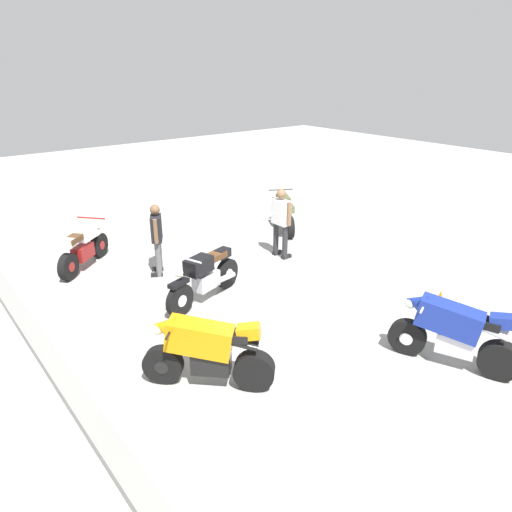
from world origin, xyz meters
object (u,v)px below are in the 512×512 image
at_px(motorcycle_cream_vintage, 83,248).
at_px(motorcycle_olive_vintage, 284,214).
at_px(motorcycle_blue_sportbike, 453,332).
at_px(motorcycle_black_cruiser, 205,277).
at_px(traffic_cone, 439,303).
at_px(motorcycle_orange_sportbike, 207,350).
at_px(person_in_white_shirt, 281,219).
at_px(person_in_black_shirt, 157,236).

height_order(motorcycle_cream_vintage, motorcycle_olive_vintage, same).
relative_size(motorcycle_blue_sportbike, motorcycle_black_cruiser, 0.93).
bearing_deg(traffic_cone, motorcycle_orange_sportbike, 77.92).
distance_m(motorcycle_blue_sportbike, traffic_cone, 1.63).
distance_m(motorcycle_blue_sportbike, person_in_white_shirt, 5.10).
distance_m(motorcycle_olive_vintage, person_in_black_shirt, 4.23).
height_order(motorcycle_cream_vintage, motorcycle_black_cruiser, motorcycle_black_cruiser).
height_order(motorcycle_cream_vintage, person_in_black_shirt, person_in_black_shirt).
distance_m(motorcycle_black_cruiser, motorcycle_orange_sportbike, 2.70).
xyz_separation_m(motorcycle_blue_sportbike, traffic_cone, (0.97, -1.27, -0.33)).
bearing_deg(motorcycle_olive_vintage, person_in_black_shirt, 125.60).
distance_m(motorcycle_olive_vintage, traffic_cone, 5.58).
relative_size(person_in_black_shirt, traffic_cone, 3.03).
bearing_deg(motorcycle_cream_vintage, motorcycle_black_cruiser, -107.78).
xyz_separation_m(motorcycle_blue_sportbike, person_in_white_shirt, (5.01, -0.88, 0.38)).
height_order(person_in_white_shirt, person_in_black_shirt, person_in_white_shirt).
relative_size(motorcycle_cream_vintage, motorcycle_black_cruiser, 0.79).
relative_size(motorcycle_cream_vintage, person_in_black_shirt, 0.99).
bearing_deg(motorcycle_orange_sportbike, motorcycle_blue_sportbike, -165.85).
bearing_deg(motorcycle_blue_sportbike, motorcycle_black_cruiser, 0.87).
relative_size(motorcycle_blue_sportbike, person_in_white_shirt, 1.11).
distance_m(person_in_white_shirt, traffic_cone, 4.12).
height_order(motorcycle_orange_sportbike, traffic_cone, motorcycle_orange_sportbike).
xyz_separation_m(motorcycle_cream_vintage, person_in_black_shirt, (-1.38, -1.19, 0.42)).
distance_m(person_in_black_shirt, traffic_cone, 5.95).
distance_m(motorcycle_orange_sportbike, traffic_cone, 4.63).
distance_m(motorcycle_olive_vintage, motorcycle_orange_sportbike, 7.13).
relative_size(person_in_white_shirt, person_in_black_shirt, 1.06).
bearing_deg(person_in_white_shirt, motorcycle_olive_vintage, 46.06).
bearing_deg(traffic_cone, motorcycle_olive_vintage, -10.41).
bearing_deg(motorcycle_orange_sportbike, motorcycle_olive_vintage, -95.76).
xyz_separation_m(motorcycle_black_cruiser, person_in_white_shirt, (0.80, -2.68, 0.45)).
relative_size(motorcycle_blue_sportbike, motorcycle_olive_vintage, 1.05).
relative_size(person_in_white_shirt, traffic_cone, 3.20).
distance_m(motorcycle_olive_vintage, person_in_white_shirt, 2.07).
bearing_deg(traffic_cone, person_in_black_shirt, 32.40).
bearing_deg(motorcycle_olive_vintage, person_in_white_shirt, 164.79).
height_order(motorcycle_olive_vintage, traffic_cone, motorcycle_olive_vintage).
bearing_deg(motorcycle_blue_sportbike, person_in_white_shirt, -32.23).
distance_m(motorcycle_black_cruiser, traffic_cone, 4.48).
bearing_deg(motorcycle_black_cruiser, motorcycle_orange_sportbike, 40.04).
bearing_deg(motorcycle_black_cruiser, motorcycle_olive_vintage, -168.93).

